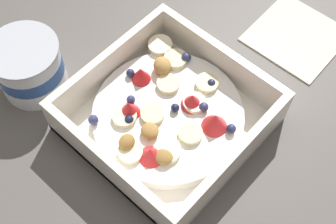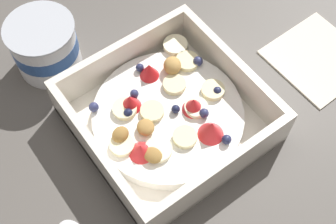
{
  "view_description": "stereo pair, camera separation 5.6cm",
  "coord_description": "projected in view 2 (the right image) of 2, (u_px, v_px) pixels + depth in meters",
  "views": [
    {
      "loc": [
        -0.22,
        -0.2,
        0.51
      ],
      "look_at": [
        -0.01,
        -0.01,
        0.03
      ],
      "focal_mm": 48.89,
      "sensor_mm": 36.0,
      "label": 1
    },
    {
      "loc": [
        -0.18,
        -0.24,
        0.51
      ],
      "look_at": [
        -0.01,
        -0.01,
        0.03
      ],
      "focal_mm": 48.89,
      "sensor_mm": 36.0,
      "label": 2
    }
  ],
  "objects": [
    {
      "name": "yogurt_cup",
      "position": [
        45.0,
        46.0,
        0.6
      ],
      "size": [
        0.09,
        0.09,
        0.08
      ],
      "color": "white",
      "rests_on": "ground"
    },
    {
      "name": "fruit_bowl",
      "position": [
        168.0,
        116.0,
        0.57
      ],
      "size": [
        0.21,
        0.21,
        0.06
      ],
      "color": "white",
      "rests_on": "ground"
    },
    {
      "name": "folded_napkin",
      "position": [
        318.0,
        57.0,
        0.64
      ],
      "size": [
        0.12,
        0.12,
        0.01
      ],
      "primitive_type": "cube",
      "rotation": [
        0.0,
        0.0,
        0.02
      ],
      "color": "silver",
      "rests_on": "ground"
    },
    {
      "name": "ground_plane",
      "position": [
        168.0,
        114.0,
        0.59
      ],
      "size": [
        2.4,
        2.4,
        0.0
      ],
      "primitive_type": "plane",
      "color": "#56514C"
    }
  ]
}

